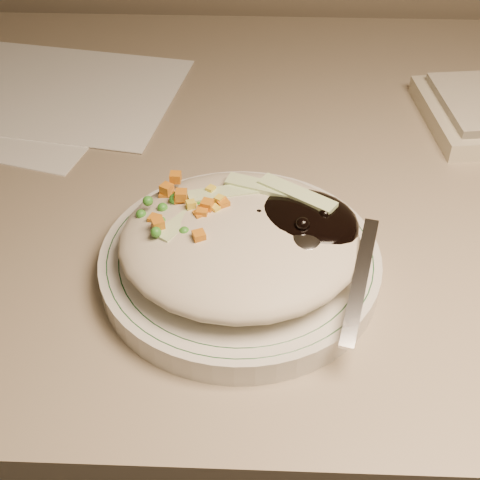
{
  "coord_description": "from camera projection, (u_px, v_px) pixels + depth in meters",
  "views": [
    {
      "loc": [
        -0.1,
        0.81,
        1.13
      ],
      "look_at": [
        -0.12,
        1.21,
        0.78
      ],
      "focal_mm": 50.0,
      "sensor_mm": 36.0,
      "label": 1
    }
  ],
  "objects": [
    {
      "name": "desk",
      "position": [
        340.0,
        294.0,
        0.82
      ],
      "size": [
        1.4,
        0.7,
        0.74
      ],
      "color": "gray",
      "rests_on": "ground"
    },
    {
      "name": "meal",
      "position": [
        245.0,
        235.0,
        0.53
      ],
      "size": [
        0.21,
        0.19,
        0.05
      ],
      "color": "#B4A992",
      "rests_on": "plate"
    },
    {
      "name": "plate",
      "position": [
        240.0,
        264.0,
        0.55
      ],
      "size": [
        0.23,
        0.23,
        0.02
      ],
      "primitive_type": "cylinder",
      "color": "silver",
      "rests_on": "desk"
    },
    {
      "name": "plate_rim",
      "position": [
        240.0,
        255.0,
        0.54
      ],
      "size": [
        0.22,
        0.22,
        0.0
      ],
      "color": "#144723",
      "rests_on": "plate"
    },
    {
      "name": "papers",
      "position": [
        21.0,
        96.0,
        0.78
      ],
      "size": [
        0.4,
        0.3,
        0.0
      ],
      "color": "white",
      "rests_on": "desk"
    }
  ]
}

